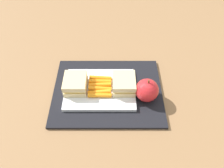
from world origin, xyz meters
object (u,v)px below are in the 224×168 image
food_tray (101,89)px  sandwich_half_left (76,83)px  carrot_sticks_bundle (101,86)px  sandwich_half_right (125,84)px  apple (148,90)px

food_tray → sandwich_half_left: bearing=180.0°
carrot_sticks_bundle → sandwich_half_right: bearing=-0.1°
sandwich_half_right → carrot_sticks_bundle: sandwich_half_right is taller
sandwich_half_left → sandwich_half_right: (0.16, 0.00, 0.00)m
sandwich_half_right → carrot_sticks_bundle: (-0.08, 0.00, -0.02)m
carrot_sticks_bundle → apple: apple is taller
sandwich_half_right → apple: bearing=-22.8°
sandwich_half_left → sandwich_half_right: bearing=0.0°
sandwich_half_right → carrot_sticks_bundle: 0.08m
carrot_sticks_bundle → apple: size_ratio=1.03×
sandwich_half_left → apple: (0.23, -0.03, 0.00)m
carrot_sticks_bundle → food_tray: bearing=-90.4°
sandwich_half_left → carrot_sticks_bundle: (0.08, 0.00, -0.02)m
food_tray → sandwich_half_right: (0.08, 0.00, 0.03)m
apple → carrot_sticks_bundle: bearing=168.6°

